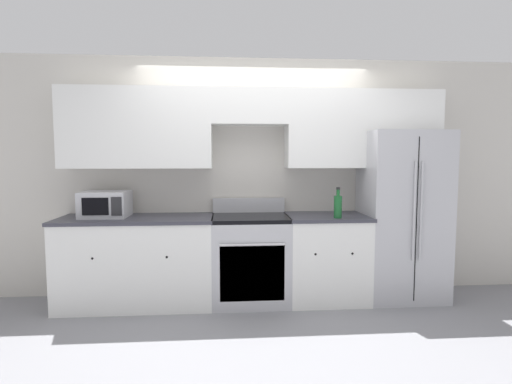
% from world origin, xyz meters
% --- Properties ---
extents(ground_plane, '(12.00, 12.00, 0.00)m').
position_xyz_m(ground_plane, '(0.00, 0.00, 0.00)').
color(ground_plane, gray).
extents(wall_back, '(8.00, 0.39, 2.60)m').
position_xyz_m(wall_back, '(0.00, 0.57, 1.54)').
color(wall_back, beige).
rests_on(wall_back, ground_plane).
extents(lower_cabinets_left, '(1.57, 0.64, 0.91)m').
position_xyz_m(lower_cabinets_left, '(-1.23, 0.31, 0.46)').
color(lower_cabinets_left, white).
rests_on(lower_cabinets_left, ground_plane).
extents(lower_cabinets_right, '(0.85, 0.64, 0.91)m').
position_xyz_m(lower_cabinets_right, '(0.75, 0.31, 0.46)').
color(lower_cabinets_right, white).
rests_on(lower_cabinets_right, ground_plane).
extents(oven_range, '(0.79, 0.65, 1.07)m').
position_xyz_m(oven_range, '(-0.06, 0.31, 0.46)').
color(oven_range, '#B7B7BC').
rests_on(oven_range, ground_plane).
extents(refrigerator, '(0.84, 0.74, 1.80)m').
position_xyz_m(refrigerator, '(1.58, 0.35, 0.90)').
color(refrigerator, '#B7B7BC').
rests_on(refrigerator, ground_plane).
extents(microwave, '(0.46, 0.39, 0.26)m').
position_xyz_m(microwave, '(-1.54, 0.36, 1.04)').
color(microwave, '#B7B7BC').
rests_on(microwave, lower_cabinets_left).
extents(bottle, '(0.08, 0.08, 0.31)m').
position_xyz_m(bottle, '(0.81, 0.11, 1.04)').
color(bottle, '#195928').
rests_on(bottle, lower_cabinets_right).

